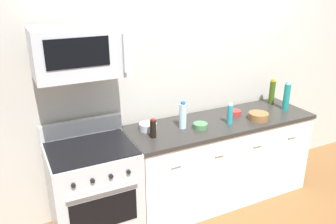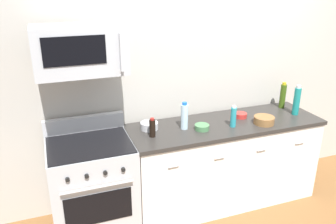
% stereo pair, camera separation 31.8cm
% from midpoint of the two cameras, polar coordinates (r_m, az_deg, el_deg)
% --- Properties ---
extents(ground_plane, '(6.12, 6.12, 0.00)m').
position_cam_midpoint_polar(ground_plane, '(4.03, 5.88, -13.59)').
color(ground_plane, brown).
extents(back_wall, '(5.10, 0.10, 2.70)m').
position_cam_midpoint_polar(back_wall, '(3.79, 3.37, 6.74)').
color(back_wall, '#B7B2A8').
rests_on(back_wall, ground_plane).
extents(counter_unit, '(2.01, 0.66, 0.92)m').
position_cam_midpoint_polar(counter_unit, '(3.79, 6.14, -7.87)').
color(counter_unit, silver).
rests_on(counter_unit, ground_plane).
extents(range_oven, '(0.76, 0.69, 1.07)m').
position_cam_midpoint_polar(range_oven, '(3.36, -14.87, -12.56)').
color(range_oven, '#B7BABF').
rests_on(range_oven, ground_plane).
extents(microwave, '(0.74, 0.44, 0.40)m').
position_cam_midpoint_polar(microwave, '(2.91, -17.43, 9.47)').
color(microwave, '#B7BABF').
extents(bottle_water_clear, '(0.07, 0.07, 0.27)m').
position_cam_midpoint_polar(bottle_water_clear, '(3.34, -0.24, -0.67)').
color(bottle_water_clear, silver).
rests_on(bottle_water_clear, countertop_slab).
extents(bottle_dish_soap, '(0.06, 0.06, 0.22)m').
position_cam_midpoint_polar(bottle_dish_soap, '(3.48, 7.67, -0.42)').
color(bottle_dish_soap, teal).
rests_on(bottle_dish_soap, countertop_slab).
extents(bottle_olive_oil, '(0.07, 0.07, 0.30)m').
position_cam_midpoint_polar(bottle_olive_oil, '(4.14, 14.75, 3.18)').
color(bottle_olive_oil, '#385114').
rests_on(bottle_olive_oil, countertop_slab).
extents(bottle_sparkling_teal, '(0.07, 0.07, 0.33)m').
position_cam_midpoint_polar(bottle_sparkling_teal, '(3.98, 16.89, 2.43)').
color(bottle_sparkling_teal, '#197F7A').
rests_on(bottle_sparkling_teal, countertop_slab).
extents(bottle_soy_sauce_dark, '(0.06, 0.06, 0.18)m').
position_cam_midpoint_polar(bottle_soy_sauce_dark, '(3.18, -5.36, -2.81)').
color(bottle_soy_sauce_dark, black).
rests_on(bottle_soy_sauce_dark, countertop_slab).
extents(bowl_red_small, '(0.13, 0.13, 0.05)m').
position_cam_midpoint_polar(bowl_red_small, '(3.75, 8.63, -0.11)').
color(bowl_red_small, '#B72D28').
rests_on(bowl_red_small, countertop_slab).
extents(bowl_wooden_salad, '(0.21, 0.21, 0.07)m').
position_cam_midpoint_polar(bowl_wooden_salad, '(3.65, 12.35, -0.72)').
color(bowl_wooden_salad, brown).
rests_on(bowl_wooden_salad, countertop_slab).
extents(bowl_steel_prep, '(0.17, 0.17, 0.07)m').
position_cam_midpoint_polar(bowl_steel_prep, '(3.35, -6.05, -2.44)').
color(bowl_steel_prep, '#B2B5BA').
rests_on(bowl_steel_prep, countertop_slab).
extents(bowl_green_glaze, '(0.14, 0.14, 0.05)m').
position_cam_midpoint_polar(bowl_green_glaze, '(3.38, 2.70, -2.31)').
color(bowl_green_glaze, '#477A4C').
rests_on(bowl_green_glaze, countertop_slab).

